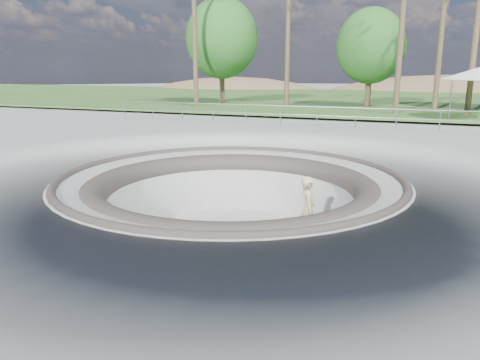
{
  "coord_description": "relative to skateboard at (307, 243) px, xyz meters",
  "views": [
    {
      "loc": [
        5.15,
        -12.54,
        3.19
      ],
      "look_at": [
        0.24,
        0.15,
        -0.1
      ],
      "focal_mm": 35.0,
      "sensor_mm": 36.0,
      "label": 1
    }
  ],
  "objects": [
    {
      "name": "ground",
      "position": [
        -2.32,
        -0.21,
        1.84
      ],
      "size": [
        180.0,
        180.0,
        0.0
      ],
      "primitive_type": "plane",
      "color": "#A1A09C",
      "rests_on": "ground"
    },
    {
      "name": "bushy_tree_left",
      "position": [
        -12.85,
        23.6,
        7.31
      ],
      "size": [
        5.93,
        5.39,
        8.55
      ],
      "color": "brown",
      "rests_on": "ground"
    },
    {
      "name": "skater",
      "position": [
        0.0,
        0.0,
        1.01
      ],
      "size": [
        0.68,
        0.84,
        1.98
      ],
      "primitive_type": "imported",
      "rotation": [
        0.0,
        0.0,
        1.89
      ],
      "color": "#D0B887",
      "rests_on": "skateboard"
    },
    {
      "name": "canopy_white",
      "position": [
        5.71,
        17.79,
        4.67
      ],
      "size": [
        5.78,
        5.78,
        2.92
      ],
      "color": "gray",
      "rests_on": "ground"
    },
    {
      "name": "safety_railing",
      "position": [
        -2.32,
        11.79,
        2.53
      ],
      "size": [
        25.0,
        0.06,
        1.03
      ],
      "color": "gray",
      "rests_on": "ground"
    },
    {
      "name": "distant_hills",
      "position": [
        1.46,
        56.96,
        -5.18
      ],
      "size": [
        103.2,
        45.0,
        28.6
      ],
      "color": "brown",
      "rests_on": "ground"
    },
    {
      "name": "skate_bowl",
      "position": [
        -2.32,
        -0.21,
        0.01
      ],
      "size": [
        14.0,
        14.0,
        4.1
      ],
      "color": "#A1A09C",
      "rests_on": "ground"
    },
    {
      "name": "bushy_tree_mid",
      "position": [
        -1.11,
        24.26,
        6.55
      ],
      "size": [
        5.08,
        4.62,
        7.33
      ],
      "color": "brown",
      "rests_on": "ground"
    },
    {
      "name": "grass_strip",
      "position": [
        -2.32,
        33.79,
        2.06
      ],
      "size": [
        180.0,
        36.0,
        0.12
      ],
      "color": "#375E25",
      "rests_on": "ground"
    },
    {
      "name": "skateboard",
      "position": [
        0.0,
        0.0,
        0.0
      ],
      "size": [
        0.82,
        0.47,
        0.08
      ],
      "color": "#915C3A",
      "rests_on": "ground"
    }
  ]
}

